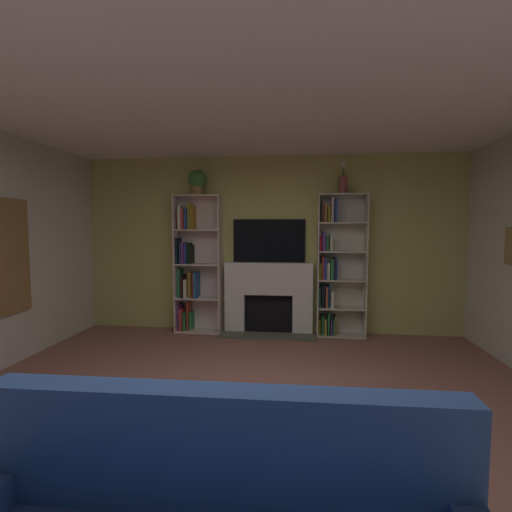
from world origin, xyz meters
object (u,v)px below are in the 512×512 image
Objects in this scene: potted_plant at (198,181)px; vase_with_flowers at (343,183)px; coffee_table at (244,442)px; bookshelf_right at (335,267)px; tv at (269,241)px; fireplace at (269,296)px; bookshelf_left at (193,266)px.

vase_with_flowers is (2.16, -0.00, -0.07)m from potted_plant.
potted_plant is 0.40× the size of coffee_table.
coffee_table is at bearing -103.51° from bookshelf_right.
potted_plant reaches higher than bookshelf_right.
bookshelf_right is 4.63× the size of vase_with_flowers.
potted_plant is at bearing -173.66° from tv.
fireplace is 1.31× the size of tv.
bookshelf_left is 3.84m from coffee_table.
fireplace is 3.72× the size of potted_plant.
tv is 1.37m from vase_with_flowers.
potted_plant is 4.20m from coffee_table.
bookshelf_left is 5.45× the size of potted_plant.
bookshelf_right is at bearing 1.15° from potted_plant.
bookshelf_right is 1.23m from vase_with_flowers.
coffee_table is at bearing -104.98° from vase_with_flowers.
tv is 1.07m from bookshelf_right.
bookshelf_left is 2.21× the size of coffee_table.
tv is at bearing 173.63° from vase_with_flowers.
bookshelf_left is at bearing -179.84° from bookshelf_right.
potted_plant is (0.09, -0.04, 1.29)m from bookshelf_left.
fireplace reaches higher than coffee_table.
bookshelf_right is at bearing 0.16° from bookshelf_left.
tv is at bearing 90.00° from fireplace.
bookshelf_right is at bearing -0.11° from fireplace.
bookshelf_left is 2.17m from bookshelf_right.
vase_with_flowers is (0.09, -0.04, 1.23)m from bookshelf_right.
bookshelf_right is 5.45× the size of potted_plant.
potted_plant is at bearing -178.85° from bookshelf_right.
bookshelf_left is 2.56m from vase_with_flowers.
fireplace is at bearing 179.89° from bookshelf_right.
bookshelf_left and bookshelf_right have the same top height.
bookshelf_right is 2.21× the size of coffee_table.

